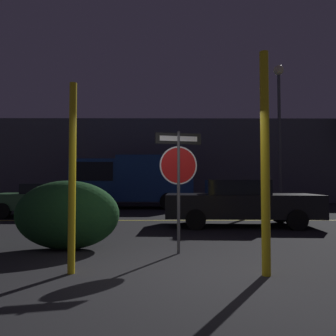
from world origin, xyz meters
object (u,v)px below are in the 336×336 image
object	(u,v)px
stop_sign	(178,166)
yellow_pole_right	(265,162)
yellow_pole_left	(72,177)
passing_car_1	(45,199)
hedge_bush_1	(67,215)
street_lamp	(279,109)
delivery_truck	(130,179)
passing_car_2	(240,203)

from	to	relation	value
stop_sign	yellow_pole_right	xyz separation A→B (m)	(1.27, -1.51, -0.00)
yellow_pole_left	passing_car_1	bearing A→B (deg)	112.67
passing_car_1	hedge_bush_1	bearing A→B (deg)	-155.48
stop_sign	hedge_bush_1	world-z (taller)	stop_sign
yellow_pole_left	street_lamp	world-z (taller)	street_lamp
hedge_bush_1	passing_car_1	distance (m)	7.03
hedge_bush_1	delivery_truck	size ratio (longest dim) A/B	0.34
passing_car_1	passing_car_2	xyz separation A→B (m)	(7.25, -2.89, 0.06)
passing_car_1	passing_car_2	bearing A→B (deg)	-110.95
passing_car_2	delivery_truck	world-z (taller)	delivery_truck
hedge_bush_1	stop_sign	bearing A→B (deg)	-9.77
yellow_pole_left	passing_car_2	size ratio (longest dim) A/B	0.61
stop_sign	hedge_bush_1	distance (m)	2.55
passing_car_1	street_lamp	distance (m)	12.40
yellow_pole_left	street_lamp	size ratio (longest dim) A/B	0.39
yellow_pole_right	street_lamp	distance (m)	13.43
yellow_pole_right	yellow_pole_left	bearing A→B (deg)	177.54
stop_sign	delivery_truck	distance (m)	11.16
yellow_pole_left	delivery_truck	xyz separation A→B (m)	(-0.46, 12.33, 0.08)
delivery_truck	street_lamp	world-z (taller)	street_lamp
hedge_bush_1	passing_car_2	size ratio (longest dim) A/B	0.45
stop_sign	yellow_pole_left	xyz separation A→B (m)	(-1.71, -1.38, -0.23)
delivery_truck	street_lamp	xyz separation A→B (m)	(7.91, -0.31, 3.70)
passing_car_1	street_lamp	world-z (taller)	street_lamp
yellow_pole_right	passing_car_2	world-z (taller)	yellow_pole_right
yellow_pole_left	yellow_pole_right	world-z (taller)	yellow_pole_right
yellow_pole_left	street_lamp	xyz separation A→B (m)	(7.45, 12.03, 3.78)
stop_sign	delivery_truck	world-z (taller)	delivery_truck
yellow_pole_right	street_lamp	size ratio (longest dim) A/B	0.45
yellow_pole_left	passing_car_1	xyz separation A→B (m)	(-3.43, 8.22, -0.80)
stop_sign	hedge_bush_1	xyz separation A→B (m)	(-2.32, 0.40, -1.00)
yellow_pole_left	passing_car_1	world-z (taller)	yellow_pole_left
hedge_bush_1	passing_car_1	world-z (taller)	hedge_bush_1
yellow_pole_right	hedge_bush_1	world-z (taller)	yellow_pole_right
hedge_bush_1	street_lamp	xyz separation A→B (m)	(8.06, 10.24, 4.54)
yellow_pole_right	passing_car_1	xyz separation A→B (m)	(-6.41, 8.35, -1.03)
yellow_pole_right	delivery_truck	size ratio (longest dim) A/B	0.54
passing_car_2	delivery_truck	xyz separation A→B (m)	(-4.27, 7.01, 0.82)
passing_car_1	yellow_pole_left	bearing A→B (deg)	-156.52
stop_sign	hedge_bush_1	bearing A→B (deg)	158.43
passing_car_2	street_lamp	size ratio (longest dim) A/B	0.64
stop_sign	street_lamp	bearing A→B (deg)	49.86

